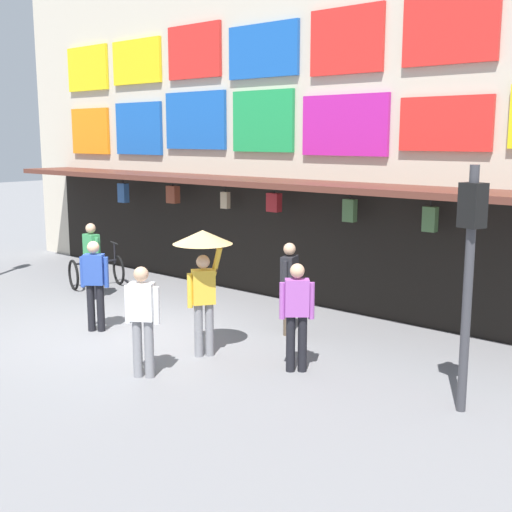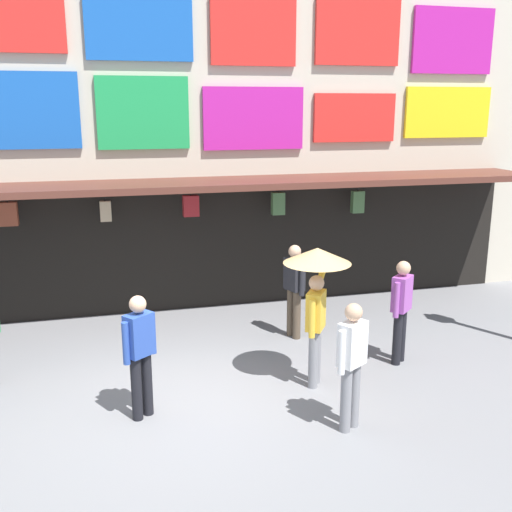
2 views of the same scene
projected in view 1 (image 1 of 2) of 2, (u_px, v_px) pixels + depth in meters
name	position (u px, v px, depth m)	size (l,w,h in m)	color
ground_plane	(123.00, 333.00, 12.07)	(80.00, 80.00, 0.00)	slate
shopfront	(281.00, 118.00, 14.77)	(18.00, 2.60, 8.00)	beige
traffic_light_far	(471.00, 250.00, 8.28)	(0.34, 0.35, 3.20)	#38383D
bicycle_parked	(97.00, 271.00, 15.70)	(1.03, 1.32, 1.05)	black
pedestrian_in_blue	(297.00, 311.00, 9.95)	(0.42, 0.40, 1.68)	black
pedestrian_in_white	(92.00, 256.00, 14.52)	(0.53, 0.24, 1.68)	black
pedestrian_in_green	(142.00, 316.00, 9.70)	(0.46, 0.38, 1.68)	gray
pedestrian_in_red	(289.00, 283.00, 11.86)	(0.32, 0.51, 1.68)	brown
pedestrian_with_umbrella	(203.00, 257.00, 10.53)	(0.96, 0.96, 2.08)	gray
pedestrian_in_purple	(95.00, 281.00, 12.05)	(0.44, 0.39, 1.68)	black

